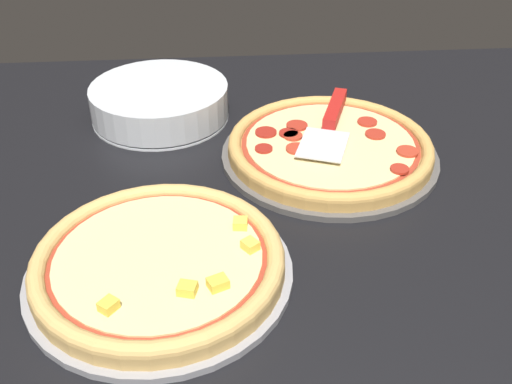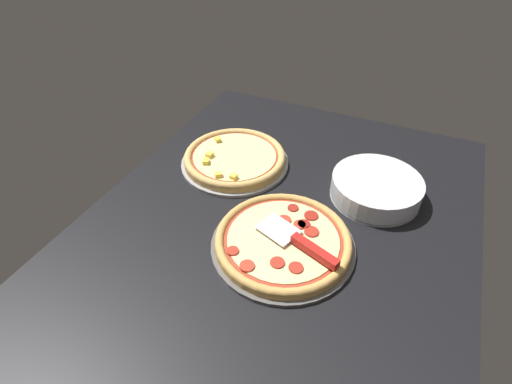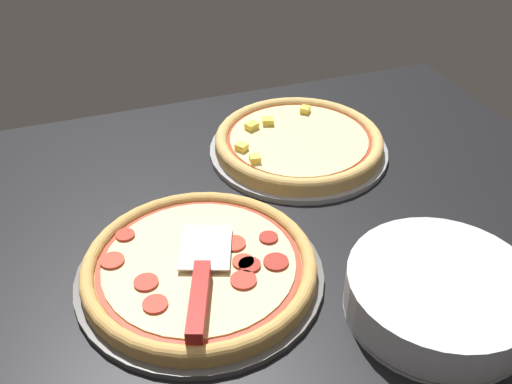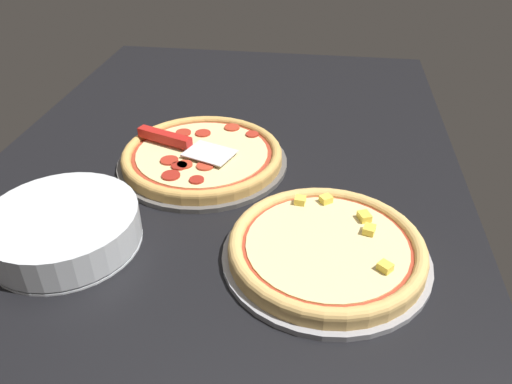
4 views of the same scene
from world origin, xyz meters
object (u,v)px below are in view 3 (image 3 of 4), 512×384
(pizza_front, at_px, (200,266))
(pizza_back, at_px, (299,141))
(plate_stack, at_px, (439,294))
(serving_spatula, at_px, (200,287))

(pizza_front, bearing_deg, pizza_back, 45.24)
(plate_stack, bearing_deg, pizza_back, 92.81)
(pizza_back, relative_size, serving_spatula, 1.39)
(pizza_front, height_order, pizza_back, pizza_back)
(pizza_back, relative_size, plate_stack, 1.26)
(pizza_back, distance_m, serving_spatula, 0.43)
(pizza_front, relative_size, serving_spatula, 1.47)
(pizza_front, bearing_deg, plate_stack, -30.39)
(pizza_back, bearing_deg, serving_spatula, -130.31)
(serving_spatula, bearing_deg, pizza_front, 77.17)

